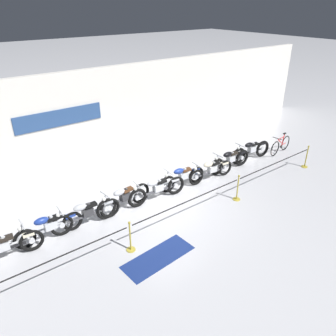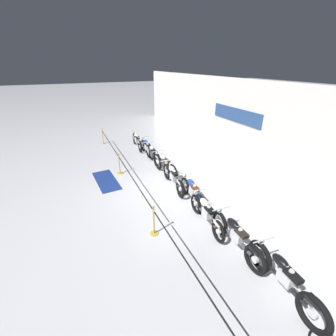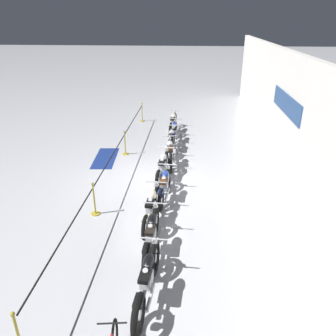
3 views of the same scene
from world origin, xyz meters
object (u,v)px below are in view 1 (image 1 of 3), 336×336
(motorcycle_silver_3, at_px, (124,198))
(bicycle, at_px, (280,145))
(stanchion_far_left, at_px, (147,222))
(stanchion_mid_left, at_px, (130,241))
(motorcycle_blue_1, at_px, (49,227))
(motorcycle_black_8, at_px, (251,151))
(stanchion_far_right, at_px, (306,160))
(motorcycle_black_7, at_px, (230,160))
(floor_banner, at_px, (158,257))
(motorcycle_silver_2, at_px, (86,214))
(motorcycle_cream_0, at_px, (1,248))
(motorcycle_cream_6, at_px, (211,170))
(motorcycle_blue_5, at_px, (182,177))
(motorcycle_silver_4, at_px, (157,189))
(stanchion_mid_right, at_px, (237,191))

(motorcycle_silver_3, relative_size, bicycle, 1.30)
(motorcycle_silver_3, xyz_separation_m, stanchion_far_left, (-0.31, -1.96, 0.28))
(stanchion_mid_left, bearing_deg, bicycle, 9.76)
(motorcycle_blue_1, xyz_separation_m, motorcycle_black_8, (9.49, -0.03, 0.03))
(motorcycle_black_8, bearing_deg, stanchion_far_right, -53.77)
(motorcycle_blue_1, distance_m, stanchion_far_left, 3.11)
(motorcycle_black_7, xyz_separation_m, floor_banner, (-5.74, -2.62, -0.48))
(motorcycle_black_8, distance_m, stanchion_mid_left, 7.98)
(motorcycle_silver_2, bearing_deg, motorcycle_blue_1, 176.34)
(motorcycle_cream_0, bearing_deg, motorcycle_silver_2, 1.73)
(motorcycle_black_8, bearing_deg, motorcycle_cream_6, -174.88)
(motorcycle_silver_3, relative_size, motorcycle_blue_5, 1.08)
(motorcycle_silver_4, distance_m, stanchion_far_right, 7.16)
(motorcycle_silver_3, bearing_deg, stanchion_mid_left, -115.27)
(motorcycle_blue_5, relative_size, motorcycle_cream_6, 0.95)
(stanchion_far_left, bearing_deg, stanchion_mid_right, 0.00)
(motorcycle_silver_4, height_order, motorcycle_black_7, motorcycle_black_7)
(stanchion_far_left, xyz_separation_m, stanchion_mid_left, (-0.62, 0.00, -0.41))
(bicycle, xyz_separation_m, stanchion_mid_right, (-4.91, -1.65, -0.04))
(motorcycle_silver_2, xyz_separation_m, stanchion_mid_left, (0.53, -1.91, -0.12))
(motorcycle_blue_1, distance_m, stanchion_far_right, 11.11)
(stanchion_far_left, bearing_deg, stanchion_far_right, 0.00)
(stanchion_mid_left, bearing_deg, motorcycle_silver_2, 105.39)
(motorcycle_black_8, bearing_deg, bicycle, -9.77)
(motorcycle_silver_2, bearing_deg, motorcycle_silver_3, 1.94)
(motorcycle_silver_3, relative_size, motorcycle_silver_4, 0.94)
(motorcycle_silver_4, bearing_deg, motorcycle_cream_0, 179.55)
(stanchion_mid_left, relative_size, floor_banner, 0.48)
(floor_banner, bearing_deg, motorcycle_silver_3, 76.33)
(stanchion_mid_right, bearing_deg, stanchion_far_right, 0.00)
(motorcycle_blue_1, height_order, motorcycle_blue_5, motorcycle_blue_5)
(motorcycle_black_7, xyz_separation_m, stanchion_far_right, (2.96, -1.87, -0.12))
(bicycle, xyz_separation_m, stanchion_mid_left, (-9.58, -1.65, -0.04))
(motorcycle_silver_4, distance_m, motorcycle_blue_5, 1.38)
(motorcycle_blue_5, bearing_deg, stanchion_far_left, -146.61)
(motorcycle_black_8, height_order, floor_banner, motorcycle_black_8)
(motorcycle_silver_4, distance_m, stanchion_mid_right, 3.02)
(motorcycle_silver_2, height_order, bicycle, bicycle)
(stanchion_mid_right, bearing_deg, floor_banner, -169.74)
(stanchion_mid_right, xyz_separation_m, floor_banner, (-4.19, -0.76, -0.35))
(motorcycle_silver_3, relative_size, motorcycle_black_7, 0.98)
(motorcycle_silver_4, bearing_deg, motorcycle_silver_3, 172.55)
(stanchion_mid_left, bearing_deg, motorcycle_silver_4, 38.60)
(motorcycle_silver_2, bearing_deg, bicycle, -1.51)
(stanchion_far_right, bearing_deg, motorcycle_blue_5, 160.52)
(motorcycle_silver_2, relative_size, stanchion_mid_right, 2.29)
(motorcycle_blue_5, bearing_deg, bicycle, -3.09)
(motorcycle_silver_3, relative_size, stanchion_mid_right, 2.16)
(motorcycle_blue_1, xyz_separation_m, motorcycle_silver_2, (1.22, -0.08, 0.02))
(bicycle, bearing_deg, motorcycle_blue_1, 178.26)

